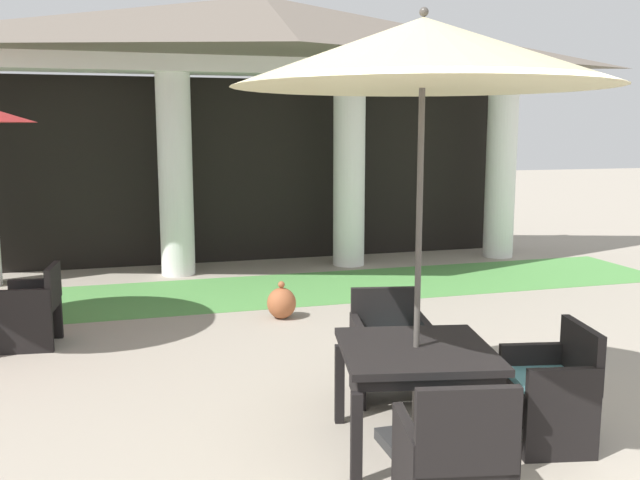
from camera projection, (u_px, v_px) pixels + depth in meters
background_pavilion at (262, 61)px, 10.58m from camera, size 9.38×3.09×4.15m
lawn_strip at (288, 289)px, 9.62m from camera, size 11.18×1.98×0.01m
patio_table_near_foreground at (416, 360)px, 4.75m from camera, size 1.19×1.19×0.73m
patio_umbrella_near_foreground at (423, 55)px, 4.43m from camera, size 2.47×2.47×2.96m
patio_chair_near_foreground_north at (390, 347)px, 5.74m from camera, size 0.71×0.68×0.87m
patio_chair_near_foreground_east at (552, 388)px, 4.87m from camera, size 0.62×0.68×0.86m
patio_chair_near_foreground_south at (454, 460)px, 3.83m from camera, size 0.67×0.68×0.90m
patio_chair_mid_left_east at (33, 307)px, 7.07m from camera, size 0.58×0.60×0.83m
terracotta_urn at (282, 303)px, 8.13m from camera, size 0.34×0.34×0.44m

